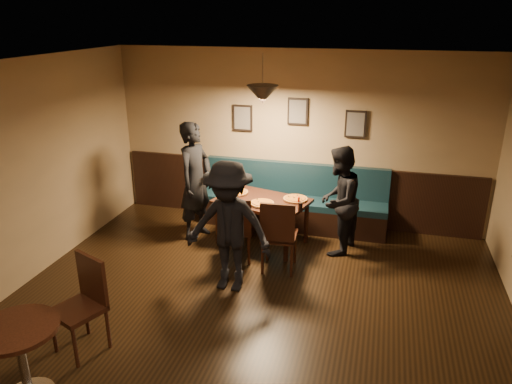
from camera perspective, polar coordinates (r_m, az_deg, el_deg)
floor at (r=5.33m, az=-2.68°, el=-17.95°), size 7.00×7.00×0.00m
ceiling at (r=4.21m, az=-3.32°, el=13.48°), size 7.00×7.00×0.00m
wall_back at (r=7.82m, az=4.88°, el=6.23°), size 6.00×0.00×6.00m
wainscot at (r=8.06m, az=4.65°, el=-0.04°), size 5.88×0.06×1.00m
booth_bench at (r=7.81m, az=4.29°, el=-0.71°), size 3.00×0.60×1.00m
picture_left at (r=7.93m, az=-1.58°, el=8.71°), size 0.32×0.04×0.42m
picture_center at (r=7.70m, az=4.94°, el=9.42°), size 0.32×0.04×0.42m
picture_right at (r=7.63m, az=11.63°, el=7.83°), size 0.32×0.04×0.42m
pendant_lamp at (r=6.76m, az=0.78°, el=11.41°), size 0.44×0.44×0.25m
dining_table at (r=7.30m, az=0.71°, el=-3.49°), size 1.48×1.15×0.70m
chair_near_left at (r=6.78m, az=-2.43°, el=-4.22°), size 0.54×0.54×0.97m
chair_near_right at (r=6.52m, az=2.77°, el=-4.97°), size 0.48×0.48×1.03m
diner_left at (r=7.37m, az=-7.14°, el=1.27°), size 0.58×0.75×1.82m
diner_right at (r=6.97m, az=9.69°, el=-1.03°), size 0.77×0.90×1.59m
diner_front at (r=5.94m, az=-3.23°, el=-4.14°), size 1.11×0.67×1.68m
pizza_a at (r=7.42m, az=-2.33°, el=-0.00°), size 0.46×0.46×0.04m
pizza_b at (r=6.98m, az=0.72°, el=-1.32°), size 0.35×0.35×0.04m
pizza_c at (r=7.17m, az=4.65°, el=-0.79°), size 0.36×0.36×0.04m
soda_glass at (r=6.75m, az=5.24°, el=-1.77°), size 0.07×0.07×0.13m
tabasco_bottle at (r=7.01m, az=5.05°, el=-0.95°), size 0.04×0.04×0.12m
napkin_a at (r=7.54m, az=-2.85°, el=0.20°), size 0.20×0.20×0.01m
napkin_b at (r=7.10m, az=-4.33°, el=-1.15°), size 0.15×0.15×0.01m
cutlery_set at (r=6.84m, az=0.27°, el=-1.96°), size 0.17×0.04×0.00m
cafe_table at (r=5.01m, az=-25.73°, el=-17.68°), size 0.75×0.75×0.76m
cafe_chair_far at (r=5.34m, az=-20.25°, el=-12.68°), size 0.58×0.58×1.01m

